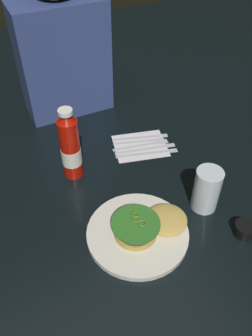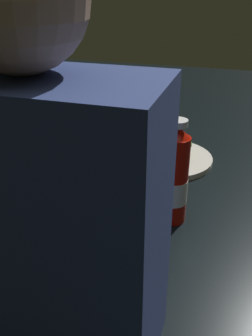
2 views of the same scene
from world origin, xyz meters
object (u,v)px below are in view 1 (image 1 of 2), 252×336
burger_sandwich (147,225)px  water_glass (207,190)px  butter_knife (149,148)px  fork_utensil (145,144)px  steak_knife (151,152)px  diner_person (62,48)px  dinner_plate (138,233)px  ketchup_bottle (70,148)px  table_knife (144,136)px  spoon_utensil (147,140)px  condiment_cup (244,229)px  napkin (140,146)px

burger_sandwich → water_glass: water_glass is taller
burger_sandwich → butter_knife: 0.36m
burger_sandwich → fork_utensil: (0.17, 0.33, -0.03)m
steak_knife → diner_person: diner_person is taller
dinner_plate → burger_sandwich: (0.03, -0.00, 0.03)m
ketchup_bottle → steak_knife: 0.29m
dinner_plate → table_knife: size_ratio=1.43×
dinner_plate → spoon_utensil: dinner_plate is taller
condiment_cup → spoon_utensil: (-0.05, 0.46, -0.01)m
napkin → dinner_plate: bearing=-118.4°
burger_sandwich → butter_knife: burger_sandwich is taller
diner_person → burger_sandwich: bearing=-90.9°
water_glass → table_knife: bearing=91.0°
ketchup_bottle → dinner_plate: bearing=-76.1°
ketchup_bottle → spoon_utensil: 0.31m
fork_utensil → diner_person: diner_person is taller
napkin → steak_knife: steak_knife is taller
ketchup_bottle → table_knife: size_ratio=1.26×
table_knife → water_glass: bearing=-89.0°
ketchup_bottle → condiment_cup: 0.55m
ketchup_bottle → water_glass: bearing=-44.5°
water_glass → butter_knife: water_glass is taller
condiment_cup → butter_knife: size_ratio=0.27×
steak_knife → table_knife: bearing=77.2°
table_knife → diner_person: (-0.18, 0.30, 0.24)m
fork_utensil → spoon_utensil: size_ratio=1.11×
napkin → butter_knife: size_ratio=0.84×
diner_person → napkin: bearing=-67.1°
steak_knife → spoon_utensil: same height
diner_person → ketchup_bottle: bearing=-106.9°
ketchup_bottle → table_knife: 0.31m
butter_knife → burger_sandwich: bearing=-119.5°
dinner_plate → water_glass: bearing=2.8°
ketchup_bottle → fork_utensil: 0.29m
dinner_plate → butter_knife: bearing=56.6°
dinner_plate → ketchup_bottle: size_ratio=1.13×
condiment_cup → steak_knife: bearing=99.7°
spoon_utensil → diner_person: bearing=118.4°
condiment_cup → water_glass: bearing=108.0°
table_knife → spoon_utensil: bearing=-95.0°
steak_knife → spoon_utensil: 0.07m
steak_knife → butter_knife: same height
ketchup_bottle → table_knife: (0.29, 0.07, -0.10)m
water_glass → dinner_plate: bearing=-177.2°
fork_utensil → spoon_utensil: 0.02m
butter_knife → ketchup_bottle: bearing=-179.5°
water_glass → spoon_utensil: 0.34m
ketchup_bottle → napkin: ketchup_bottle is taller
burger_sandwich → spoon_utensil: (0.19, 0.35, -0.03)m
butter_knife → table_knife: 0.06m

